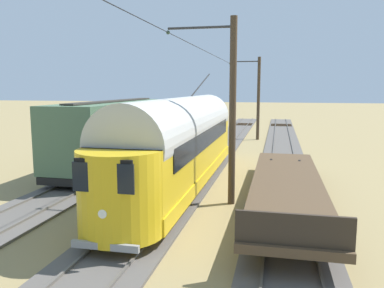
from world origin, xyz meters
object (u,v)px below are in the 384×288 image
Objects in this scene: flatcar_adjacent at (287,185)px; catenary_pole_foreground at (258,97)px; vintage_streetcar at (181,141)px; catenary_pole_mid_near at (231,109)px; boxcar_far_siding at (115,132)px.

catenary_pole_foreground is (2.30, -20.30, 3.05)m from flatcar_adjacent.
catenary_pole_mid_near is at bearing 140.47° from vintage_streetcar.
vintage_streetcar is at bearing -39.53° from catenary_pole_mid_near.
flatcar_adjacent is at bearing -175.86° from catenary_pole_mid_near.
flatcar_adjacent is at bearing 96.47° from catenary_pole_foreground.
catenary_pole_mid_near is (2.30, 0.17, 3.05)m from flatcar_adjacent.
catenary_pole_mid_near is at bearing 90.00° from catenary_pole_foreground.
vintage_streetcar is at bearing 82.00° from catenary_pole_foreground.
vintage_streetcar is 1.46× the size of boxcar_far_siding.
boxcar_far_siding is at bearing -37.11° from catenary_pole_mid_near.
catenary_pole_foreground is at bearing -116.67° from boxcar_far_siding.
catenary_pole_mid_near is (0.00, 20.47, 0.00)m from catenary_pole_foreground.
boxcar_far_siding is at bearing -29.29° from flatcar_adjacent.
boxcar_far_siding is 1.57× the size of catenary_pole_foreground.
vintage_streetcar is at bearing 144.24° from boxcar_far_siding.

